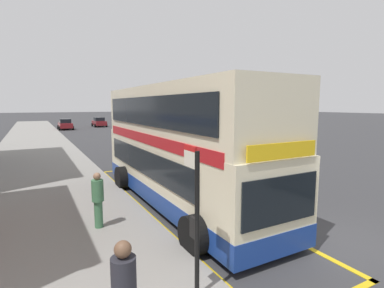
# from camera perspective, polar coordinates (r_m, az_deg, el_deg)

# --- Properties ---
(ground_plane) EXTENTS (260.00, 260.00, 0.00)m
(ground_plane) POSITION_cam_1_polar(r_m,az_deg,el_deg) (37.53, -17.35, 1.54)
(ground_plane) COLOR #333335
(pavement_near) EXTENTS (6.00, 76.00, 0.14)m
(pavement_near) POSITION_cam_1_polar(r_m,az_deg,el_deg) (36.81, -28.09, 0.99)
(pavement_near) COLOR gray
(pavement_near) RESTS_ON ground
(double_decker_bus) EXTENTS (3.25, 10.46, 4.40)m
(double_decker_bus) POSITION_cam_1_polar(r_m,az_deg,el_deg) (11.06, -2.64, -1.02)
(double_decker_bus) COLOR beige
(double_decker_bus) RESTS_ON ground
(bus_bay_markings) EXTENTS (3.01, 13.36, 0.01)m
(bus_bay_markings) POSITION_cam_1_polar(r_m,az_deg,el_deg) (11.54, -2.78, -11.19)
(bus_bay_markings) COLOR gold
(bus_bay_markings) RESTS_ON ground
(bus_stop_sign) EXTENTS (0.09, 0.51, 2.84)m
(bus_stop_sign) POSITION_cam_1_polar(r_m,az_deg,el_deg) (5.53, 0.61, -12.77)
(bus_stop_sign) COLOR black
(bus_stop_sign) RESTS_ON pavement_near
(parked_car_maroon_across) EXTENTS (2.09, 4.20, 1.62)m
(parked_car_maroon_across) POSITION_cam_1_polar(r_m,az_deg,el_deg) (53.21, -17.54, 4.07)
(parked_car_maroon_across) COLOR maroon
(parked_car_maroon_across) RESTS_ON ground
(parked_car_silver_ahead) EXTENTS (2.09, 4.20, 1.62)m
(parked_car_silver_ahead) POSITION_cam_1_polar(r_m,az_deg,el_deg) (25.85, -0.21, 1.09)
(parked_car_silver_ahead) COLOR #B2B5BA
(parked_car_silver_ahead) RESTS_ON ground
(parked_car_maroon_far) EXTENTS (2.09, 4.20, 1.62)m
(parked_car_maroon_far) POSITION_cam_1_polar(r_m,az_deg,el_deg) (48.81, -23.33, 3.52)
(parked_car_maroon_far) COLOR maroon
(parked_car_maroon_far) RESTS_ON ground
(pedestrian_waiting_near_sign) EXTENTS (0.34, 0.34, 1.64)m
(pedestrian_waiting_near_sign) POSITION_cam_1_polar(r_m,az_deg,el_deg) (9.12, -17.76, -9.92)
(pedestrian_waiting_near_sign) COLOR #3F724C
(pedestrian_waiting_near_sign) RESTS_ON pavement_near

